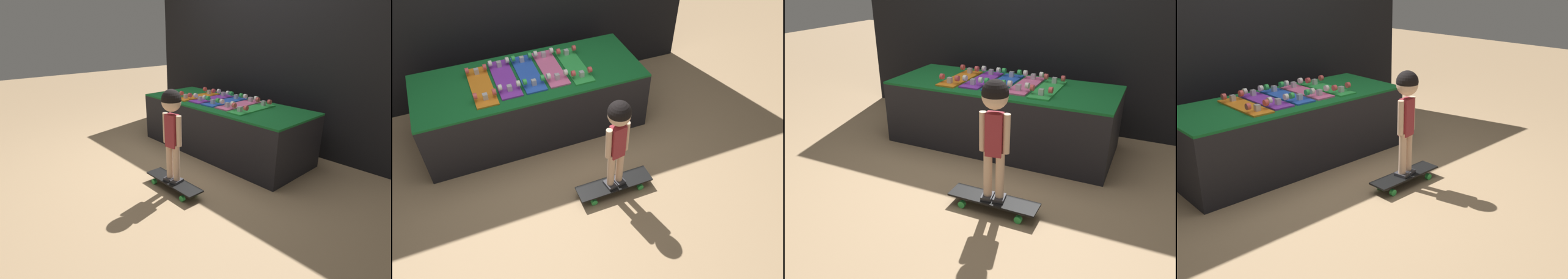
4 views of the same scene
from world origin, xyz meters
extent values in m
plane|color=#9E7F5B|center=(0.00, 0.00, 0.00)|extent=(16.00, 16.00, 0.00)
cube|color=black|center=(0.00, 1.27, 1.14)|extent=(4.00, 0.10, 2.28)
cube|color=black|center=(0.00, 0.55, 0.29)|extent=(2.07, 0.83, 0.58)
cube|color=#146028|center=(0.00, 0.55, 0.59)|extent=(2.07, 0.83, 0.02)
cube|color=orange|center=(-0.43, 0.53, 0.61)|extent=(0.18, 0.61, 0.01)
cube|color=#B7B7BC|center=(-0.43, 0.73, 0.64)|extent=(0.04, 0.04, 0.05)
cylinder|color=#D84C4C|center=(-0.35, 0.73, 0.66)|extent=(0.03, 0.05, 0.05)
cylinder|color=#D84C4C|center=(-0.51, 0.73, 0.66)|extent=(0.03, 0.05, 0.05)
cube|color=#B7B7BC|center=(-0.43, 0.33, 0.64)|extent=(0.04, 0.04, 0.05)
cylinder|color=#D84C4C|center=(-0.35, 0.33, 0.66)|extent=(0.03, 0.05, 0.05)
cylinder|color=#D84C4C|center=(-0.51, 0.33, 0.66)|extent=(0.03, 0.05, 0.05)
cube|color=purple|center=(-0.21, 0.57, 0.61)|extent=(0.18, 0.61, 0.01)
cube|color=#B7B7BC|center=(-0.21, 0.77, 0.64)|extent=(0.04, 0.04, 0.05)
cylinder|color=white|center=(-0.14, 0.77, 0.66)|extent=(0.03, 0.05, 0.05)
cylinder|color=white|center=(-0.29, 0.77, 0.66)|extent=(0.03, 0.05, 0.05)
cube|color=#B7B7BC|center=(-0.21, 0.37, 0.64)|extent=(0.04, 0.04, 0.05)
cylinder|color=white|center=(-0.14, 0.37, 0.66)|extent=(0.03, 0.05, 0.05)
cylinder|color=white|center=(-0.29, 0.37, 0.66)|extent=(0.03, 0.05, 0.05)
cube|color=blue|center=(0.00, 0.57, 0.61)|extent=(0.18, 0.61, 0.01)
cube|color=#B7B7BC|center=(0.00, 0.77, 0.64)|extent=(0.04, 0.04, 0.05)
cylinder|color=green|center=(0.08, 0.77, 0.66)|extent=(0.03, 0.05, 0.05)
cylinder|color=green|center=(-0.08, 0.77, 0.66)|extent=(0.03, 0.05, 0.05)
cube|color=#B7B7BC|center=(0.00, 0.37, 0.64)|extent=(0.04, 0.04, 0.05)
cylinder|color=green|center=(0.08, 0.37, 0.66)|extent=(0.03, 0.05, 0.05)
cylinder|color=green|center=(-0.08, 0.37, 0.66)|extent=(0.03, 0.05, 0.05)
cube|color=pink|center=(0.21, 0.57, 0.61)|extent=(0.18, 0.61, 0.01)
cube|color=#B7B7BC|center=(0.21, 0.77, 0.64)|extent=(0.04, 0.04, 0.05)
cylinder|color=white|center=(0.29, 0.77, 0.66)|extent=(0.03, 0.05, 0.05)
cylinder|color=white|center=(0.14, 0.77, 0.66)|extent=(0.03, 0.05, 0.05)
cube|color=#B7B7BC|center=(0.21, 0.37, 0.64)|extent=(0.04, 0.04, 0.05)
cylinder|color=white|center=(0.29, 0.37, 0.66)|extent=(0.03, 0.05, 0.05)
cylinder|color=white|center=(0.14, 0.37, 0.66)|extent=(0.03, 0.05, 0.05)
cube|color=green|center=(0.43, 0.53, 0.61)|extent=(0.18, 0.61, 0.01)
cube|color=#B7B7BC|center=(0.43, 0.73, 0.64)|extent=(0.04, 0.04, 0.05)
cylinder|color=#D84C4C|center=(0.51, 0.73, 0.66)|extent=(0.03, 0.05, 0.05)
cylinder|color=#D84C4C|center=(0.35, 0.73, 0.66)|extent=(0.03, 0.05, 0.05)
cube|color=#B7B7BC|center=(0.43, 0.33, 0.64)|extent=(0.04, 0.04, 0.05)
cylinder|color=#D84C4C|center=(0.51, 0.33, 0.66)|extent=(0.03, 0.05, 0.05)
cylinder|color=#D84C4C|center=(0.35, 0.33, 0.66)|extent=(0.03, 0.05, 0.05)
cube|color=black|center=(0.38, -0.52, 0.08)|extent=(0.64, 0.17, 0.01)
cube|color=#B7B7BC|center=(0.59, -0.52, 0.05)|extent=(0.04, 0.04, 0.05)
cylinder|color=green|center=(0.59, -0.44, 0.03)|extent=(0.05, 0.03, 0.05)
cylinder|color=green|center=(0.59, -0.59, 0.03)|extent=(0.05, 0.03, 0.05)
cube|color=#B7B7BC|center=(0.17, -0.52, 0.05)|extent=(0.04, 0.04, 0.05)
cylinder|color=green|center=(0.17, -0.44, 0.03)|extent=(0.05, 0.03, 0.05)
cylinder|color=green|center=(0.17, -0.59, 0.03)|extent=(0.05, 0.03, 0.05)
cube|color=#2D2D33|center=(0.42, -0.51, 0.10)|extent=(0.09, 0.12, 0.03)
cylinder|color=#DBB293|center=(0.42, -0.51, 0.29)|extent=(0.06, 0.06, 0.34)
cube|color=#2D2D33|center=(0.34, -0.52, 0.10)|extent=(0.09, 0.12, 0.03)
cylinder|color=#DBB293|center=(0.34, -0.52, 0.29)|extent=(0.06, 0.06, 0.34)
cube|color=maroon|center=(0.38, -0.52, 0.58)|extent=(0.12, 0.09, 0.30)
cylinder|color=#DBB293|center=(0.46, -0.50, 0.59)|extent=(0.05, 0.05, 0.27)
cylinder|color=#DBB293|center=(0.30, -0.53, 0.59)|extent=(0.05, 0.05, 0.27)
sphere|color=#DBB293|center=(0.38, -0.52, 0.84)|extent=(0.17, 0.17, 0.17)
sphere|color=black|center=(0.38, -0.52, 0.86)|extent=(0.17, 0.17, 0.17)
camera|label=1|loc=(2.39, -2.05, 1.42)|focal=28.00mm
camera|label=2|loc=(-0.60, -2.33, 2.56)|focal=35.00mm
camera|label=3|loc=(1.27, -2.60, 1.55)|focal=35.00mm
camera|label=4|loc=(-2.14, -2.80, 1.65)|focal=42.00mm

